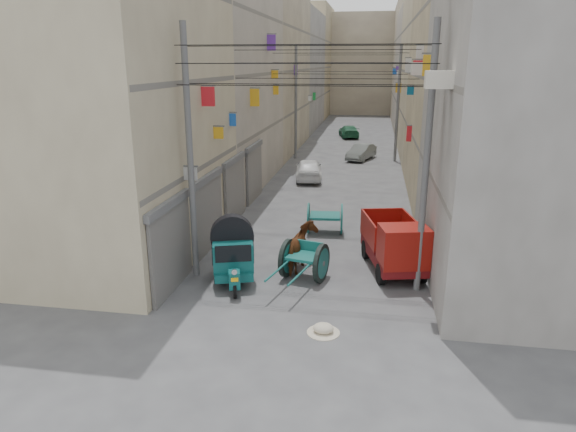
% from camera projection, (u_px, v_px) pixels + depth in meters
% --- Properties ---
extents(ground, '(140.00, 140.00, 0.00)m').
position_uv_depth(ground, '(264.00, 395.00, 10.98)').
color(ground, '#414143').
rests_on(ground, ground).
extents(building_row_left, '(8.00, 62.00, 14.00)m').
position_uv_depth(building_row_left, '(255.00, 67.00, 42.61)').
color(building_row_left, '#BFB291').
rests_on(building_row_left, ground).
extents(building_row_right, '(8.00, 62.00, 14.00)m').
position_uv_depth(building_row_right, '(454.00, 67.00, 40.08)').
color(building_row_right, '#9C9792').
rests_on(building_row_right, ground).
extents(end_cap_building, '(22.00, 10.00, 13.00)m').
position_uv_depth(end_cap_building, '(362.00, 64.00, 71.43)').
color(end_cap_building, '#B8AC91').
rests_on(end_cap_building, ground).
extents(shutters_left, '(0.18, 14.40, 2.88)m').
position_uv_depth(shutters_left, '(223.00, 198.00, 20.96)').
color(shutters_left, '#46474B').
rests_on(shutters_left, ground).
extents(signboards, '(8.22, 40.52, 5.67)m').
position_uv_depth(signboards, '(339.00, 122.00, 30.44)').
color(signboards, silver).
rests_on(signboards, ground).
extents(ac_units, '(0.70, 6.55, 3.35)m').
position_uv_depth(ac_units, '(432.00, 41.00, 15.50)').
color(ac_units, beige).
rests_on(ac_units, ground).
extents(utility_poles, '(7.40, 22.20, 8.00)m').
position_uv_depth(utility_poles, '(333.00, 121.00, 25.88)').
color(utility_poles, '#59595C').
rests_on(utility_poles, ground).
extents(overhead_cables, '(7.40, 22.52, 1.12)m').
position_uv_depth(overhead_cables, '(330.00, 64.00, 22.62)').
color(overhead_cables, black).
rests_on(overhead_cables, ground).
extents(auto_rickshaw, '(1.84, 2.51, 1.70)m').
position_uv_depth(auto_rickshaw, '(233.00, 252.00, 16.40)').
color(auto_rickshaw, black).
rests_on(auto_rickshaw, ground).
extents(tonga_cart, '(1.70, 3.00, 1.28)m').
position_uv_depth(tonga_cart, '(304.00, 260.00, 16.68)').
color(tonga_cart, black).
rests_on(tonga_cart, ground).
extents(mini_truck, '(2.27, 3.68, 1.92)m').
position_uv_depth(mini_truck, '(396.00, 249.00, 16.96)').
color(mini_truck, black).
rests_on(mini_truck, ground).
extents(second_cart, '(1.53, 1.38, 1.27)m').
position_uv_depth(second_cart, '(325.00, 218.00, 21.17)').
color(second_cart, '#145852').
rests_on(second_cart, ground).
extents(feed_sack, '(0.54, 0.43, 0.27)m').
position_uv_depth(feed_sack, '(323.00, 328.00, 13.46)').
color(feed_sack, beige).
rests_on(feed_sack, ground).
extents(horse, '(0.98, 1.92, 1.57)m').
position_uv_depth(horse, '(301.00, 248.00, 17.39)').
color(horse, brown).
rests_on(horse, ground).
extents(distant_car_white, '(2.00, 3.96, 1.29)m').
position_uv_depth(distant_car_white, '(309.00, 169.00, 30.86)').
color(distant_car_white, white).
rests_on(distant_car_white, ground).
extents(distant_car_grey, '(2.22, 3.60, 1.12)m').
position_uv_depth(distant_car_grey, '(361.00, 152.00, 37.24)').
color(distant_car_grey, '#5D625F').
rests_on(distant_car_grey, ground).
extents(distant_car_green, '(2.29, 4.11, 1.13)m').
position_uv_depth(distant_car_green, '(349.00, 131.00, 48.28)').
color(distant_car_green, '#21623F').
rests_on(distant_car_green, ground).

